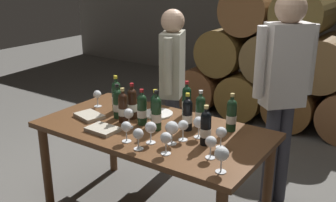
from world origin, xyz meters
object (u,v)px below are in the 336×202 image
(wine_bottle_6, at_px, (118,103))
(wine_glass_4, at_px, (183,126))
(wine_bottle_8, at_px, (156,113))
(tasting_notebook, at_px, (89,116))
(wine_bottle_5, at_px, (116,96))
(wine_bottle_4, at_px, (200,111))
(taster_seated_left, at_px, (173,78))
(wine_bottle_3, at_px, (231,115))
(wine_glass_5, at_px, (221,133))
(wine_glass_3, at_px, (151,128))
(serving_plate, at_px, (158,114))
(wine_bottle_2, at_px, (187,100))
(sommelier_presenting, at_px, (284,82))
(wine_bottle_9, at_px, (187,114))
(wine_glass_0, at_px, (138,135))
(wine_bottle_7, at_px, (155,109))
(wine_glass_11, at_px, (222,154))
(wine_bottle_10, at_px, (123,107))
(wine_glass_10, at_px, (211,143))
(wine_glass_7, at_px, (199,123))
(wine_bottle_0, at_px, (132,103))
(wine_glass_1, at_px, (126,128))
(wine_glass_2, at_px, (172,128))
(wine_glass_6, at_px, (166,139))
(dining_table, at_px, (153,139))
(wine_bottle_11, at_px, (142,109))
(leather_ledger, at_px, (103,129))
(wine_glass_8, at_px, (97,95))

(wine_bottle_6, xyz_separation_m, wine_glass_4, (0.65, -0.07, -0.02))
(wine_bottle_8, distance_m, tasting_notebook, 0.60)
(wine_bottle_5, relative_size, wine_glass_4, 2.06)
(wine_bottle_4, relative_size, taster_seated_left, 0.18)
(wine_bottle_3, bearing_deg, wine_glass_5, -76.47)
(wine_glass_5, height_order, taster_seated_left, taster_seated_left)
(wine_glass_3, bearing_deg, wine_bottle_5, 150.29)
(wine_glass_5, relative_size, serving_plate, 0.61)
(wine_bottle_2, relative_size, wine_bottle_4, 1.02)
(tasting_notebook, bearing_deg, sommelier_presenting, 48.95)
(wine_bottle_9, distance_m, wine_glass_0, 0.46)
(wine_bottle_2, height_order, wine_bottle_7, wine_bottle_2)
(wine_glass_11, bearing_deg, wine_bottle_10, 163.93)
(wine_glass_4, height_order, taster_seated_left, taster_seated_left)
(wine_bottle_3, height_order, wine_glass_10, wine_bottle_3)
(wine_glass_7, height_order, wine_glass_11, wine_glass_11)
(wine_bottle_3, relative_size, wine_glass_3, 1.85)
(wine_bottle_0, bearing_deg, wine_glass_1, -56.18)
(wine_glass_2, height_order, wine_glass_4, wine_glass_2)
(wine_bottle_6, relative_size, wine_glass_4, 1.88)
(wine_bottle_3, height_order, wine_bottle_6, wine_bottle_3)
(wine_bottle_2, height_order, wine_glass_11, wine_bottle_2)
(wine_bottle_9, distance_m, wine_glass_6, 0.42)
(wine_glass_5, relative_size, taster_seated_left, 0.10)
(wine_glass_4, bearing_deg, dining_table, 168.03)
(wine_bottle_5, xyz_separation_m, tasting_notebook, (-0.08, -0.24, -0.12))
(wine_bottle_11, bearing_deg, leather_ledger, -119.73)
(wine_bottle_11, height_order, leather_ledger, wine_bottle_11)
(wine_bottle_9, height_order, wine_glass_5, wine_bottle_9)
(wine_bottle_8, distance_m, taster_seated_left, 0.82)
(wine_glass_7, distance_m, wine_glass_10, 0.31)
(wine_glass_10, bearing_deg, wine_bottle_5, 163.23)
(wine_glass_10, distance_m, tasting_notebook, 1.12)
(wine_bottle_6, xyz_separation_m, tasting_notebook, (-0.19, -0.13, -0.11))
(wine_bottle_3, distance_m, wine_glass_7, 0.27)
(wine_glass_5, bearing_deg, sommelier_presenting, 80.53)
(wine_glass_3, distance_m, tasting_notebook, 0.69)
(dining_table, bearing_deg, wine_glass_1, -89.77)
(wine_glass_1, bearing_deg, wine_glass_7, 42.25)
(wine_glass_8, distance_m, taster_seated_left, 0.71)
(wine_bottle_9, height_order, wine_glass_8, wine_bottle_9)
(wine_glass_5, bearing_deg, wine_bottle_10, -179.45)
(wine_bottle_6, bearing_deg, dining_table, -1.67)
(wine_glass_0, bearing_deg, wine_bottle_5, 141.85)
(wine_glass_7, relative_size, leather_ledger, 0.70)
(wine_glass_1, relative_size, wine_glass_10, 1.00)
(wine_glass_2, bearing_deg, sommelier_presenting, 64.82)
(wine_bottle_9, bearing_deg, serving_plate, 159.29)
(wine_glass_1, relative_size, wine_glass_2, 0.89)
(wine_glass_11, bearing_deg, wine_glass_0, -177.01)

